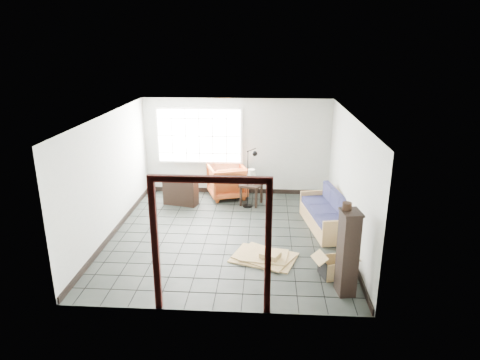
# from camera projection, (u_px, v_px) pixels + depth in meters

# --- Properties ---
(ground) EXTENTS (5.50, 5.50, 0.00)m
(ground) POSITION_uv_depth(u_px,v_px,m) (228.00, 235.00, 9.28)
(ground) COLOR black
(ground) RESTS_ON ground
(room_shell) EXTENTS (5.02, 5.52, 2.61)m
(room_shell) POSITION_uv_depth(u_px,v_px,m) (227.00, 160.00, 8.79)
(room_shell) COLOR beige
(room_shell) RESTS_ON ground
(window_panel) EXTENTS (2.32, 0.08, 1.52)m
(window_panel) POSITION_uv_depth(u_px,v_px,m) (199.00, 136.00, 11.41)
(window_panel) COLOR silver
(window_panel) RESTS_ON ground
(doorway_trim) EXTENTS (1.80, 0.08, 2.20)m
(doorway_trim) POSITION_uv_depth(u_px,v_px,m) (211.00, 229.00, 6.29)
(doorway_trim) COLOR black
(doorway_trim) RESTS_ON ground
(futon_sofa) EXTENTS (1.02, 1.97, 0.83)m
(futon_sofa) POSITION_uv_depth(u_px,v_px,m) (328.00, 215.00, 9.56)
(futon_sofa) COLOR #946443
(futon_sofa) RESTS_ON ground
(armchair) EXTENTS (1.17, 1.13, 0.96)m
(armchair) POSITION_uv_depth(u_px,v_px,m) (227.00, 180.00, 11.42)
(armchair) COLOR #945915
(armchair) RESTS_ON ground
(side_table) EXTENTS (0.65, 0.65, 0.56)m
(side_table) POSITION_uv_depth(u_px,v_px,m) (251.00, 187.00, 10.89)
(side_table) COLOR black
(side_table) RESTS_ON ground
(table_lamp) EXTENTS (0.29, 0.29, 0.37)m
(table_lamp) POSITION_uv_depth(u_px,v_px,m) (252.00, 174.00, 10.80)
(table_lamp) COLOR black
(table_lamp) RESTS_ON side_table
(projector) EXTENTS (0.32, 0.27, 0.10)m
(projector) POSITION_uv_depth(u_px,v_px,m) (249.00, 181.00, 10.89)
(projector) COLOR silver
(projector) RESTS_ON side_table
(floor_lamp) EXTENTS (0.41, 0.41, 1.57)m
(floor_lamp) POSITION_uv_depth(u_px,v_px,m) (251.00, 176.00, 10.53)
(floor_lamp) COLOR black
(floor_lamp) RESTS_ON ground
(console_shelf) EXTENTS (0.92, 0.53, 0.67)m
(console_shelf) POSITION_uv_depth(u_px,v_px,m) (181.00, 192.00, 10.94)
(console_shelf) COLOR black
(console_shelf) RESTS_ON ground
(tall_shelf) EXTENTS (0.36, 0.44, 1.47)m
(tall_shelf) POSITION_uv_depth(u_px,v_px,m) (348.00, 252.00, 6.94)
(tall_shelf) COLOR black
(tall_shelf) RESTS_ON ground
(pot) EXTENTS (0.20, 0.20, 0.12)m
(pot) POSITION_uv_depth(u_px,v_px,m) (347.00, 206.00, 6.77)
(pot) COLOR black
(pot) RESTS_ON tall_shelf
(open_box) EXTENTS (0.88, 0.60, 0.46)m
(open_box) POSITION_uv_depth(u_px,v_px,m) (335.00, 267.00, 7.64)
(open_box) COLOR #977148
(open_box) RESTS_ON ground
(cardboard_pile) EXTENTS (1.39, 1.18, 0.17)m
(cardboard_pile) POSITION_uv_depth(u_px,v_px,m) (265.00, 256.00, 8.27)
(cardboard_pile) COLOR #977148
(cardboard_pile) RESTS_ON ground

